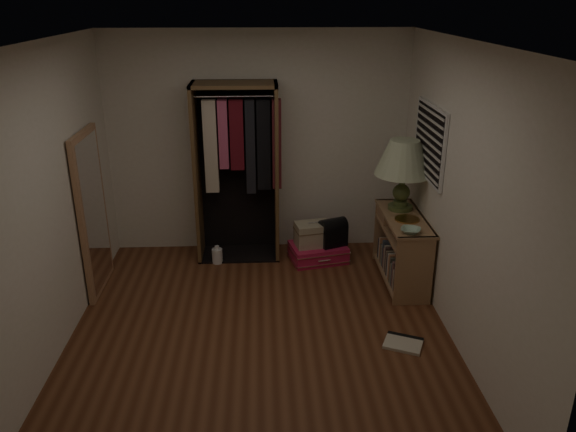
% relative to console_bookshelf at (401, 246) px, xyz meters
% --- Properties ---
extents(ground, '(4.00, 4.00, 0.00)m').
position_rel_console_bookshelf_xyz_m(ground, '(-1.54, -1.04, -0.39)').
color(ground, '#562C18').
rests_on(ground, ground).
extents(room_walls, '(3.52, 4.02, 2.60)m').
position_rel_console_bookshelf_xyz_m(room_walls, '(-1.46, -0.99, 1.11)').
color(room_walls, silver).
rests_on(room_walls, ground).
extents(console_bookshelf, '(0.42, 1.12, 0.75)m').
position_rel_console_bookshelf_xyz_m(console_bookshelf, '(0.00, 0.00, 0.00)').
color(console_bookshelf, '#946B48').
rests_on(console_bookshelf, ground).
extents(open_wardrobe, '(0.98, 0.50, 2.05)m').
position_rel_console_bookshelf_xyz_m(open_wardrobe, '(-1.75, 0.73, 0.81)').
color(open_wardrobe, brown).
rests_on(open_wardrobe, ground).
extents(floor_mirror, '(0.06, 0.80, 1.70)m').
position_rel_console_bookshelf_xyz_m(floor_mirror, '(-3.24, -0.04, 0.46)').
color(floor_mirror, '#AD7954').
rests_on(floor_mirror, ground).
extents(pink_suitcase, '(0.73, 0.60, 0.20)m').
position_rel_console_bookshelf_xyz_m(pink_suitcase, '(-0.85, 0.50, -0.29)').
color(pink_suitcase, '#C31744').
rests_on(pink_suitcase, ground).
extents(train_case, '(0.45, 0.35, 0.29)m').
position_rel_console_bookshelf_xyz_m(train_case, '(-0.92, 0.50, -0.06)').
color(train_case, tan).
rests_on(train_case, pink_suitcase).
extents(black_bag, '(0.36, 0.30, 0.33)m').
position_rel_console_bookshelf_xyz_m(black_bag, '(-0.69, 0.49, -0.02)').
color(black_bag, black).
rests_on(black_bag, pink_suitcase).
extents(table_lamp, '(0.80, 0.80, 0.77)m').
position_rel_console_bookshelf_xyz_m(table_lamp, '(0.00, 0.19, 0.92)').
color(table_lamp, '#425127').
rests_on(table_lamp, console_bookshelf).
extents(brass_tray, '(0.32, 0.32, 0.01)m').
position_rel_console_bookshelf_xyz_m(brass_tray, '(0.00, -0.13, 0.37)').
color(brass_tray, '#B28544').
rests_on(brass_tray, console_bookshelf).
extents(ceramic_bowl, '(0.26, 0.26, 0.05)m').
position_rel_console_bookshelf_xyz_m(ceramic_bowl, '(-0.05, -0.47, 0.38)').
color(ceramic_bowl, '#9CBCA3').
rests_on(ceramic_bowl, console_bookshelf).
extents(white_jug, '(0.13, 0.13, 0.22)m').
position_rel_console_bookshelf_xyz_m(white_jug, '(-2.04, 0.48, -0.30)').
color(white_jug, white).
rests_on(white_jug, ground).
extents(floor_book, '(0.41, 0.37, 0.03)m').
position_rel_console_bookshelf_xyz_m(floor_book, '(-0.25, -1.25, -0.38)').
color(floor_book, beige).
rests_on(floor_book, ground).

